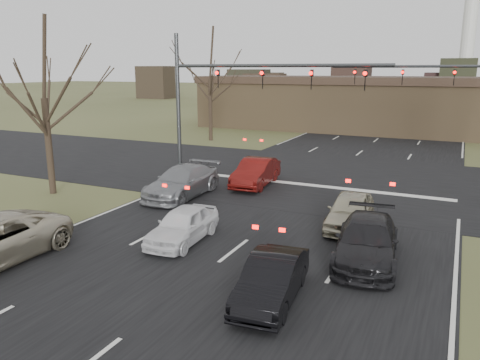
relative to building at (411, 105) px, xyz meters
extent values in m
plane|color=#494C28|center=(-2.00, -38.00, -2.67)|extent=(360.00, 360.00, 0.00)
cube|color=black|center=(-2.00, 22.00, -2.66)|extent=(14.00, 300.00, 0.02)
cube|color=black|center=(-2.00, -23.00, -2.65)|extent=(200.00, 14.00, 0.02)
cube|color=olive|center=(0.00, 0.00, -0.37)|extent=(42.00, 10.00, 4.60)
cube|color=#38281E|center=(0.00, 0.00, 2.28)|extent=(42.40, 10.40, 0.70)
cylinder|color=silver|center=(4.00, 82.00, 14.33)|extent=(3.20, 3.20, 34.00)
cylinder|color=#383A3D|center=(-10.50, -25.00, 1.33)|extent=(0.24, 0.24, 8.00)
cylinder|color=#383A3D|center=(-4.50, -25.00, 3.53)|extent=(12.00, 0.18, 0.18)
imported|color=black|center=(-7.83, -25.00, 2.83)|extent=(0.16, 0.20, 1.00)
imported|color=black|center=(-5.17, -25.00, 2.83)|extent=(0.16, 0.20, 1.00)
imported|color=black|center=(-2.50, -25.00, 2.83)|extent=(0.16, 0.20, 1.00)
imported|color=black|center=(0.17, -25.00, 2.83)|extent=(0.16, 0.20, 1.00)
cylinder|color=#383A3D|center=(1.50, -15.00, 3.53)|extent=(11.00, 0.18, 0.18)
imported|color=black|center=(3.86, -15.00, 2.83)|extent=(0.16, 0.20, 1.00)
imported|color=black|center=(0.71, -15.00, 2.83)|extent=(0.16, 0.20, 1.00)
imported|color=black|center=(-2.43, -15.00, 2.83)|extent=(0.16, 0.20, 1.00)
cylinder|color=black|center=(-13.50, -32.00, -0.33)|extent=(0.32, 0.32, 4.68)
cylinder|color=black|center=(-15.00, -13.00, -0.05)|extent=(0.32, 0.32, 5.23)
imported|color=white|center=(-4.05, -34.95, -2.04)|extent=(1.71, 3.75, 1.25)
imported|color=black|center=(0.43, -37.68, -2.05)|extent=(1.69, 3.83, 1.22)
imported|color=black|center=(2.20, -33.89, -1.99)|extent=(2.44, 4.85, 1.35)
imported|color=gray|center=(-7.36, -29.75, -1.94)|extent=(2.09, 5.01, 1.45)
imported|color=#560E0C|center=(-5.00, -26.23, -1.95)|extent=(1.86, 4.43, 1.42)
imported|color=#B3AD91|center=(1.00, -30.86, -1.99)|extent=(1.89, 4.08, 1.36)
camera|label=1|loc=(4.56, -48.35, 3.35)|focal=35.00mm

